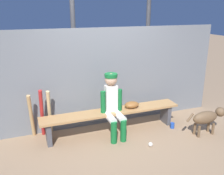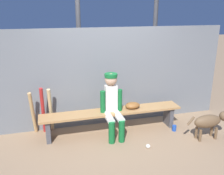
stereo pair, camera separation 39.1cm
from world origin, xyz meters
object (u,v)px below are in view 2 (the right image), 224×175
(bat_wood_tan, at_px, (33,113))
(cup_on_ground, at_px, (174,128))
(bat_wood_natural, at_px, (51,110))
(baseball, at_px, (148,146))
(player_seated, at_px, (113,104))
(bat_aluminum_red, at_px, (43,111))
(dog, at_px, (210,121))
(cup_on_bench, at_px, (118,106))
(dugout_bench, at_px, (112,115))
(baseball_glove, at_px, (132,105))

(bat_wood_tan, relative_size, cup_on_ground, 7.90)
(bat_wood_natural, height_order, cup_on_ground, bat_wood_natural)
(baseball, bearing_deg, player_seated, 127.18)
(bat_aluminum_red, distance_m, bat_wood_tan, 0.19)
(bat_aluminum_red, bearing_deg, dog, -18.30)
(cup_on_bench, bearing_deg, cup_on_ground, -17.88)
(dog, bearing_deg, cup_on_ground, 138.22)
(dog, bearing_deg, bat_wood_natural, 160.11)
(dugout_bench, bearing_deg, cup_on_ground, -12.80)
(bat_wood_tan, height_order, cup_on_ground, bat_wood_tan)
(dugout_bench, distance_m, bat_wood_tan, 1.45)
(bat_wood_natural, bearing_deg, dugout_bench, -15.70)
(dugout_bench, height_order, dog, dog)
(bat_aluminum_red, height_order, bat_wood_tan, bat_aluminum_red)
(cup_on_ground, height_order, cup_on_bench, cup_on_bench)
(bat_wood_tan, bearing_deg, bat_aluminum_red, -7.65)
(baseball_glove, bearing_deg, player_seated, -165.39)
(baseball, relative_size, dog, 0.09)
(baseball_glove, bearing_deg, cup_on_bench, 165.73)
(bat_aluminum_red, relative_size, cup_on_bench, 8.52)
(bat_aluminum_red, height_order, dog, bat_aluminum_red)
(bat_wood_natural, xyz_separation_m, cup_on_bench, (1.24, -0.24, 0.05))
(bat_wood_tan, bearing_deg, baseball_glove, -9.16)
(bat_wood_natural, distance_m, bat_aluminum_red, 0.14)
(bat_wood_natural, height_order, bat_wood_tan, bat_wood_natural)
(player_seated, xyz_separation_m, baseball_glove, (0.42, 0.11, -0.12))
(dugout_bench, height_order, cup_on_bench, cup_on_bench)
(dugout_bench, distance_m, bat_wood_natural, 1.14)
(bat_aluminum_red, relative_size, baseball, 12.67)
(dugout_bench, bearing_deg, cup_on_bench, 25.72)
(bat_wood_natural, distance_m, bat_wood_tan, 0.32)
(dugout_bench, height_order, cup_on_ground, dugout_bench)
(baseball_glove, distance_m, dog, 1.41)
(bat_wood_tan, bearing_deg, player_seated, -16.08)
(baseball_glove, bearing_deg, bat_wood_tan, 170.84)
(bat_wood_tan, relative_size, baseball, 11.74)
(player_seated, distance_m, bat_wood_tan, 1.46)
(player_seated, distance_m, dog, 1.77)
(baseball_glove, bearing_deg, dugout_bench, 180.00)
(baseball, height_order, cup_on_bench, cup_on_bench)
(dog, bearing_deg, player_seated, 160.97)
(cup_on_ground, distance_m, dog, 0.68)
(bat_wood_natural, bearing_deg, player_seated, -21.19)
(dugout_bench, bearing_deg, baseball, -58.42)
(baseball, bearing_deg, baseball_glove, 92.82)
(baseball_glove, xyz_separation_m, baseball, (0.03, -0.71, -0.46))
(baseball, bearing_deg, cup_on_ground, 31.31)
(bat_wood_natural, xyz_separation_m, bat_aluminum_red, (-0.13, -0.04, 0.02))
(bat_wood_natural, bearing_deg, baseball, -33.57)
(bat_aluminum_red, bearing_deg, dugout_bench, -12.29)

